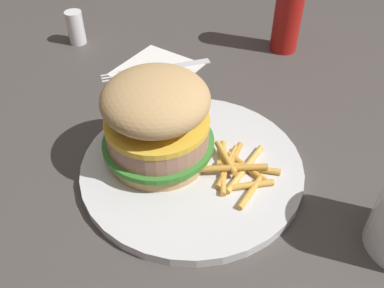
{
  "coord_description": "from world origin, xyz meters",
  "views": [
    {
      "loc": [
        -0.1,
        0.34,
        0.35
      ],
      "look_at": [
        0.01,
        0.03,
        0.04
      ],
      "focal_mm": 38.69,
      "sensor_mm": 36.0,
      "label": 1
    }
  ],
  "objects_px": {
    "sandwich": "(157,120)",
    "napkin": "(157,69)",
    "fork": "(156,68)",
    "plate": "(192,167)",
    "fries_pile": "(237,169)",
    "salt_shaker": "(76,28)",
    "ketchup_bottle": "(290,6)"
  },
  "relations": [
    {
      "from": "ketchup_bottle",
      "to": "sandwich",
      "type": "bearing_deg",
      "value": 75.31
    },
    {
      "from": "fries_pile",
      "to": "salt_shaker",
      "type": "bearing_deg",
      "value": -31.89
    },
    {
      "from": "plate",
      "to": "fries_pile",
      "type": "distance_m",
      "value": 0.05
    },
    {
      "from": "ketchup_bottle",
      "to": "salt_shaker",
      "type": "relative_size",
      "value": 2.72
    },
    {
      "from": "napkin",
      "to": "fork",
      "type": "relative_size",
      "value": 0.75
    },
    {
      "from": "fries_pile",
      "to": "fork",
      "type": "xyz_separation_m",
      "value": [
        0.18,
        -0.18,
        -0.01
      ]
    },
    {
      "from": "plate",
      "to": "salt_shaker",
      "type": "relative_size",
      "value": 4.64
    },
    {
      "from": "salt_shaker",
      "to": "sandwich",
      "type": "bearing_deg",
      "value": 138.77
    },
    {
      "from": "sandwich",
      "to": "fork",
      "type": "height_order",
      "value": "sandwich"
    },
    {
      "from": "ketchup_bottle",
      "to": "plate",
      "type": "bearing_deg",
      "value": 82.35
    },
    {
      "from": "fries_pile",
      "to": "sandwich",
      "type": "bearing_deg",
      "value": 3.14
    },
    {
      "from": "fork",
      "to": "salt_shaker",
      "type": "distance_m",
      "value": 0.16
    },
    {
      "from": "plate",
      "to": "fries_pile",
      "type": "relative_size",
      "value": 2.58
    },
    {
      "from": "sandwich",
      "to": "napkin",
      "type": "bearing_deg",
      "value": -64.76
    },
    {
      "from": "plate",
      "to": "ketchup_bottle",
      "type": "distance_m",
      "value": 0.33
    },
    {
      "from": "ketchup_bottle",
      "to": "salt_shaker",
      "type": "height_order",
      "value": "ketchup_bottle"
    },
    {
      "from": "sandwich",
      "to": "ketchup_bottle",
      "type": "xyz_separation_m",
      "value": [
        -0.08,
        -0.32,
        0.01
      ]
    },
    {
      "from": "plate",
      "to": "napkin",
      "type": "relative_size",
      "value": 2.32
    },
    {
      "from": "sandwich",
      "to": "napkin",
      "type": "distance_m",
      "value": 0.21
    },
    {
      "from": "sandwich",
      "to": "salt_shaker",
      "type": "height_order",
      "value": "sandwich"
    },
    {
      "from": "napkin",
      "to": "fork",
      "type": "bearing_deg",
      "value": 37.79
    },
    {
      "from": "fork",
      "to": "ketchup_bottle",
      "type": "height_order",
      "value": "ketchup_bottle"
    },
    {
      "from": "salt_shaker",
      "to": "fork",
      "type": "bearing_deg",
      "value": 168.32
    },
    {
      "from": "ketchup_bottle",
      "to": "salt_shaker",
      "type": "bearing_deg",
      "value": 16.97
    },
    {
      "from": "sandwich",
      "to": "fork",
      "type": "bearing_deg",
      "value": -64.33
    },
    {
      "from": "fries_pile",
      "to": "plate",
      "type": "bearing_deg",
      "value": 5.13
    },
    {
      "from": "napkin",
      "to": "plate",
      "type": "bearing_deg",
      "value": 124.71
    },
    {
      "from": "plate",
      "to": "napkin",
      "type": "xyz_separation_m",
      "value": [
        0.13,
        -0.19,
        -0.01
      ]
    },
    {
      "from": "napkin",
      "to": "salt_shaker",
      "type": "distance_m",
      "value": 0.17
    },
    {
      "from": "plate",
      "to": "sandwich",
      "type": "bearing_deg",
      "value": 0.57
    },
    {
      "from": "fries_pile",
      "to": "napkin",
      "type": "distance_m",
      "value": 0.26
    },
    {
      "from": "napkin",
      "to": "ketchup_bottle",
      "type": "relative_size",
      "value": 0.74
    }
  ]
}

